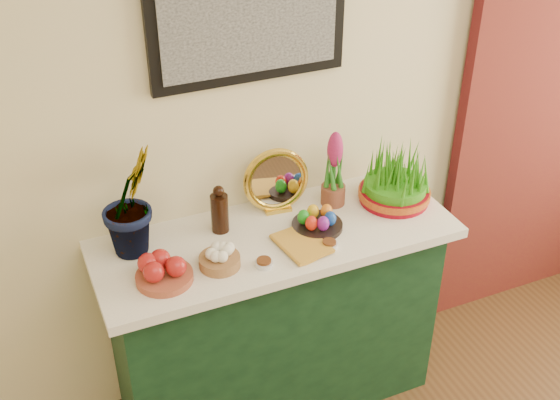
% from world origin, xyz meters
% --- Properties ---
extents(sideboard, '(1.30, 0.45, 0.85)m').
position_xyz_m(sideboard, '(-0.17, 2.00, 0.42)').
color(sideboard, '#153B1F').
rests_on(sideboard, ground).
extents(tablecloth, '(1.40, 0.55, 0.04)m').
position_xyz_m(tablecloth, '(-0.17, 2.00, 0.87)').
color(tablecloth, silver).
rests_on(tablecloth, sideboard).
extents(hyacinth_green, '(0.36, 0.35, 0.54)m').
position_xyz_m(hyacinth_green, '(-0.68, 2.12, 1.16)').
color(hyacinth_green, '#2C7F24').
rests_on(hyacinth_green, tablecloth).
extents(apple_bowl, '(0.25, 0.25, 0.10)m').
position_xyz_m(apple_bowl, '(-0.63, 1.90, 0.93)').
color(apple_bowl, '#9A462E').
rests_on(apple_bowl, tablecloth).
extents(garlic_basket, '(0.18, 0.18, 0.08)m').
position_xyz_m(garlic_basket, '(-0.43, 1.90, 0.92)').
color(garlic_basket, '#A67243').
rests_on(garlic_basket, tablecloth).
extents(vinegar_cruet, '(0.07, 0.07, 0.20)m').
position_xyz_m(vinegar_cruet, '(-0.35, 2.11, 0.98)').
color(vinegar_cruet, black).
rests_on(vinegar_cruet, tablecloth).
extents(mirror, '(0.27, 0.09, 0.27)m').
position_xyz_m(mirror, '(-0.09, 2.16, 1.02)').
color(mirror, gold).
rests_on(mirror, tablecloth).
extents(book, '(0.17, 0.23, 0.03)m').
position_xyz_m(book, '(-0.19, 1.87, 0.90)').
color(book, gold).
rests_on(book, tablecloth).
extents(spice_dish_left, '(0.07, 0.07, 0.03)m').
position_xyz_m(spice_dish_left, '(-0.28, 1.83, 0.90)').
color(spice_dish_left, silver).
rests_on(spice_dish_left, tablecloth).
extents(spice_dish_right, '(0.06, 0.06, 0.03)m').
position_xyz_m(spice_dish_right, '(-0.02, 1.84, 0.90)').
color(spice_dish_right, silver).
rests_on(spice_dish_right, tablecloth).
extents(egg_plate, '(0.25, 0.25, 0.08)m').
position_xyz_m(egg_plate, '(-0.00, 1.97, 0.92)').
color(egg_plate, black).
rests_on(egg_plate, tablecloth).
extents(hyacinth_pink, '(0.10, 0.10, 0.32)m').
position_xyz_m(hyacinth_pink, '(0.13, 2.11, 1.04)').
color(hyacinth_pink, brown).
rests_on(hyacinth_pink, tablecloth).
extents(wheatgrass_sabzeh, '(0.29, 0.29, 0.24)m').
position_xyz_m(wheatgrass_sabzeh, '(0.37, 2.02, 1.00)').
color(wheatgrass_sabzeh, maroon).
rests_on(wheatgrass_sabzeh, tablecloth).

